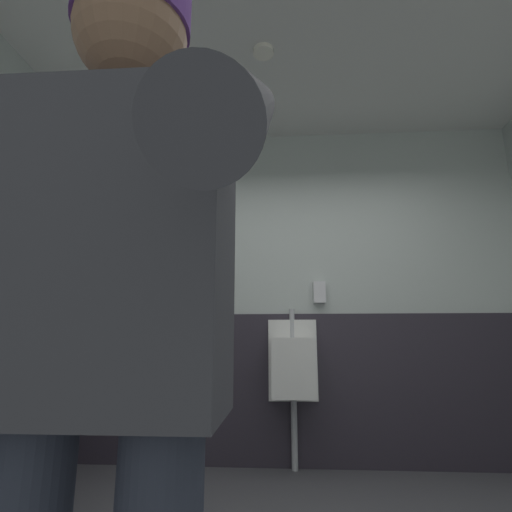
# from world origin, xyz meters

# --- Properties ---
(wall_back) EXTENTS (4.40, 0.12, 2.88)m
(wall_back) POSITION_xyz_m (0.00, 1.79, 1.44)
(wall_back) COLOR silver
(wall_back) RESTS_ON ground_plane
(wainscot_band_back) EXTENTS (3.80, 0.03, 1.20)m
(wainscot_band_back) POSITION_xyz_m (0.00, 1.71, 0.60)
(wainscot_band_back) COLOR #2D2833
(wainscot_band_back) RESTS_ON ground_plane
(downlight_far) EXTENTS (0.14, 0.14, 0.03)m
(downlight_far) POSITION_xyz_m (-0.24, 0.60, 2.87)
(downlight_far) COLOR white
(urinal_solo) EXTENTS (0.40, 0.34, 1.24)m
(urinal_solo) POSITION_xyz_m (-0.06, 1.57, 0.78)
(urinal_solo) COLOR white
(urinal_solo) RESTS_ON ground_plane
(person) EXTENTS (0.64, 0.60, 1.71)m
(person) POSITION_xyz_m (-0.45, -0.96, 1.02)
(person) COLOR #2D3342
(person) RESTS_ON ground_plane
(soap_dispenser) EXTENTS (0.10, 0.07, 0.18)m
(soap_dispenser) POSITION_xyz_m (0.18, 1.69, 1.38)
(soap_dispenser) COLOR silver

